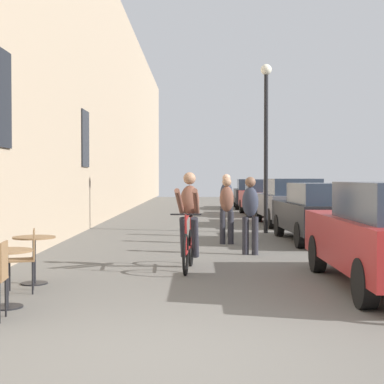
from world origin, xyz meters
name	(u,v)px	position (x,y,z in m)	size (l,w,h in m)	color
ground_plane	(178,356)	(0.00, 0.00, 0.00)	(88.00, 88.00, 0.00)	#5B5954
building_facade_left	(85,81)	(-3.45, 14.00, 4.73)	(0.54, 68.00, 9.46)	tan
cafe_table_near	(6,266)	(-2.19, 1.99, 0.52)	(0.64, 0.64, 0.72)	black
cafe_table_mid	(34,250)	(-2.29, 3.64, 0.52)	(0.64, 0.64, 0.72)	black
cafe_chair_mid_toward_street	(26,256)	(-2.22, 2.97, 0.52)	(0.46, 0.46, 0.89)	black
cyclist_on_bicycle	(189,223)	(0.04, 5.16, 0.81)	(0.52, 1.76, 1.74)	black
pedestrian_near	(250,211)	(1.30, 7.10, 0.92)	(0.38, 0.30, 1.63)	#26262D
pedestrian_mid	(227,207)	(0.90, 9.10, 0.91)	(0.36, 0.26, 1.61)	#26262D
pedestrian_far	(226,201)	(0.99, 10.85, 0.96)	(0.35, 0.26, 1.71)	#26262D
street_lamp	(266,126)	(2.19, 12.03, 3.11)	(0.32, 0.32, 4.90)	black
parked_car_second	(321,212)	(3.28, 9.53, 0.77)	(1.89, 4.22, 1.48)	black
parked_car_third	(289,201)	(3.32, 14.85, 0.82)	(2.00, 4.49, 1.58)	#595960
parked_car_fourth	(265,197)	(3.08, 20.15, 0.79)	(1.93, 4.35, 1.53)	maroon
parked_car_fifth	(252,193)	(3.05, 25.57, 0.79)	(1.93, 4.35, 1.53)	black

